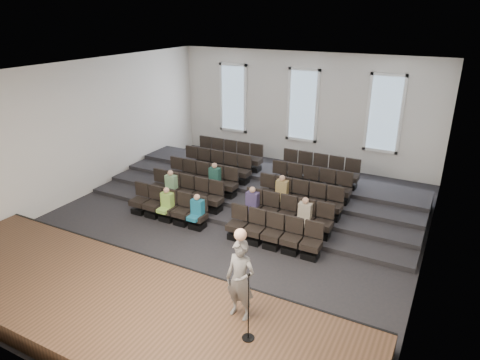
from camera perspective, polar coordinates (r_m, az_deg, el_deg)
ground at (r=14.23m, az=-1.89°, el=-6.04°), size 14.00×14.00×0.00m
ceiling at (r=12.69m, az=-2.17°, el=14.40°), size 12.00×14.00×0.02m
wall_back at (r=19.44m, az=8.41°, el=9.28°), size 12.00×0.04×5.00m
wall_front at (r=8.46m, az=-26.65°, el=-10.09°), size 12.00×0.04×5.00m
wall_left at (r=16.95m, az=-20.12°, el=6.33°), size 0.04×14.00×5.00m
wall_right at (r=11.67m, az=24.62°, el=-1.06°), size 0.04×14.00×5.00m
stage at (r=10.67m, az=-16.08°, el=-15.99°), size 11.80×3.60×0.50m
stage_lip at (r=11.73m, az=-10.11°, el=-11.60°), size 11.80×0.06×0.52m
risers at (r=16.71m, az=3.47°, el=-0.93°), size 11.80×4.80×0.60m
seating_rows at (r=15.16m, az=0.95°, el=-1.35°), size 6.80×4.70×1.67m
windows at (r=19.33m, az=8.37°, el=9.82°), size 8.44×0.10×3.24m
audience at (r=14.34m, az=-1.99°, el=-2.11°), size 5.45×2.64×1.10m
speaker at (r=9.13m, az=0.06°, el=-13.17°), size 0.69×0.49×1.82m
mic_stand at (r=8.85m, az=1.12°, el=-18.13°), size 0.26×0.26×1.55m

